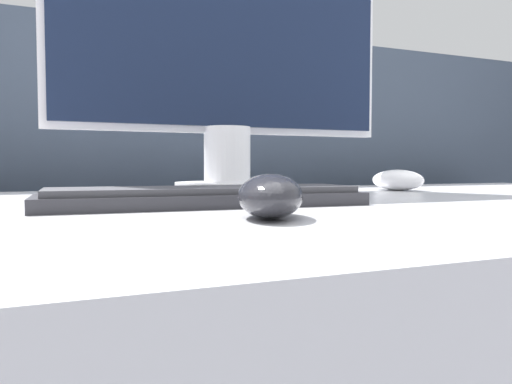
# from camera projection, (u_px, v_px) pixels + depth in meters

# --- Properties ---
(partition_panel) EXTENTS (5.00, 0.03, 1.09)m
(partition_panel) POSITION_uv_depth(u_px,v_px,m) (162.00, 251.00, 1.21)
(partition_panel) COLOR #333D4C
(partition_panel) RESTS_ON ground_plane
(computer_mouse_near) EXTENTS (0.10, 0.13, 0.04)m
(computer_mouse_near) POSITION_uv_depth(u_px,v_px,m) (270.00, 196.00, 0.47)
(computer_mouse_near) COLOR #232328
(computer_mouse_near) RESTS_ON desk
(keyboard) EXTENTS (0.40, 0.14, 0.02)m
(keyboard) POSITION_uv_depth(u_px,v_px,m) (205.00, 197.00, 0.62)
(keyboard) COLOR #28282D
(keyboard) RESTS_ON desk
(monitor) EXTENTS (0.63, 0.19, 0.55)m
(monitor) POSITION_uv_depth(u_px,v_px,m) (226.00, 33.00, 0.90)
(monitor) COLOR white
(monitor) RESTS_ON desk
(computer_mouse_far) EXTENTS (0.09, 0.13, 0.04)m
(computer_mouse_far) POSITION_uv_depth(u_px,v_px,m) (398.00, 180.00, 1.01)
(computer_mouse_far) COLOR white
(computer_mouse_far) RESTS_ON desk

